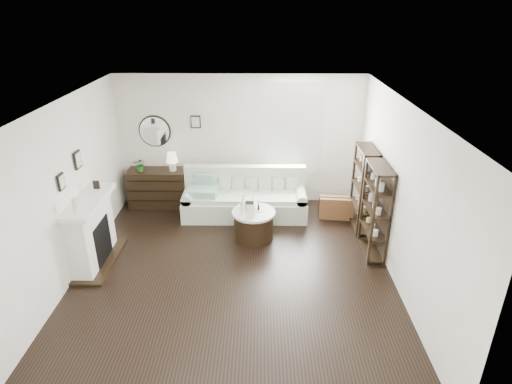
{
  "coord_description": "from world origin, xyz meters",
  "views": [
    {
      "loc": [
        0.42,
        -5.71,
        4.01
      ],
      "look_at": [
        0.34,
        0.8,
        1.07
      ],
      "focal_mm": 30.0,
      "sensor_mm": 36.0,
      "label": 1
    }
  ],
  "objects_px": {
    "dresser": "(158,188)",
    "pedestal_table": "(248,209)",
    "drum_table": "(254,225)",
    "sofa": "(245,200)"
  },
  "relations": [
    {
      "from": "drum_table",
      "to": "pedestal_table",
      "type": "bearing_deg",
      "value": 118.91
    },
    {
      "from": "sofa",
      "to": "pedestal_table",
      "type": "height_order",
      "value": "sofa"
    },
    {
      "from": "dresser",
      "to": "pedestal_table",
      "type": "relative_size",
      "value": 2.21
    },
    {
      "from": "dresser",
      "to": "drum_table",
      "type": "bearing_deg",
      "value": -33.71
    },
    {
      "from": "sofa",
      "to": "pedestal_table",
      "type": "relative_size",
      "value": 4.54
    },
    {
      "from": "drum_table",
      "to": "pedestal_table",
      "type": "xyz_separation_m",
      "value": [
        -0.1,
        0.19,
        0.22
      ]
    },
    {
      "from": "sofa",
      "to": "dresser",
      "type": "height_order",
      "value": "sofa"
    },
    {
      "from": "sofa",
      "to": "drum_table",
      "type": "relative_size",
      "value": 3.13
    },
    {
      "from": "drum_table",
      "to": "pedestal_table",
      "type": "distance_m",
      "value": 0.31
    },
    {
      "from": "dresser",
      "to": "drum_table",
      "type": "distance_m",
      "value": 2.45
    }
  ]
}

